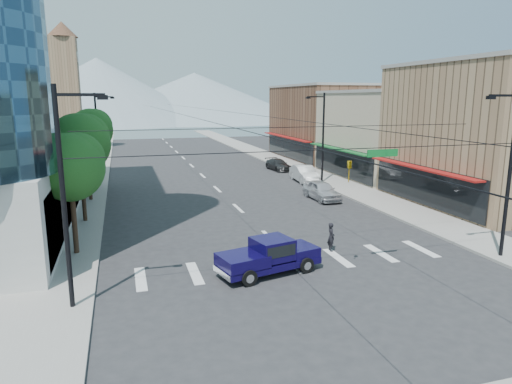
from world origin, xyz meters
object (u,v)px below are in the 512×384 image
(pickup_truck, at_px, (268,255))
(parked_car_far, at_px, (278,165))
(parked_car_mid, at_px, (304,174))
(parked_car_near, at_px, (322,190))
(pedestrian, at_px, (331,237))

(pickup_truck, bearing_deg, parked_car_far, 56.28)
(parked_car_mid, bearing_deg, parked_car_near, -98.79)
(parked_car_near, relative_size, parked_car_mid, 0.91)
(parked_car_near, bearing_deg, parked_car_far, 82.30)
(pedestrian, relative_size, parked_car_far, 0.36)
(parked_car_mid, xyz_separation_m, parked_car_far, (0.00, 8.13, -0.18))
(parked_car_near, height_order, parked_car_mid, parked_car_mid)
(pickup_truck, xyz_separation_m, parked_car_mid, (11.31, 22.75, -0.08))
(pedestrian, height_order, parked_car_mid, parked_car_mid)
(parked_car_far, bearing_deg, parked_car_mid, -95.91)
(pedestrian, height_order, parked_car_near, pedestrian)
(parked_car_mid, relative_size, parked_car_far, 1.12)
(pickup_truck, bearing_deg, parked_car_near, 43.26)
(pedestrian, bearing_deg, parked_car_near, -17.08)
(pickup_truck, distance_m, parked_car_mid, 25.41)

